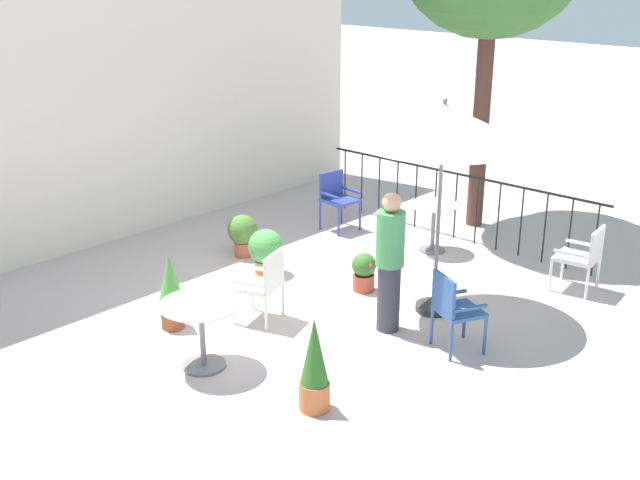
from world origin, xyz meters
name	(u,v)px	position (x,y,z in m)	size (l,w,h in m)	color
ground_plane	(309,303)	(0.00, 0.00, 0.00)	(60.00, 60.00, 0.00)	beige
villa_facade	(113,68)	(0.00, 3.83, 2.49)	(9.56, 0.30, 4.99)	silver
terrace_railing	(456,195)	(3.19, 0.00, 0.68)	(0.03, 4.71, 1.01)	black
patio_umbrella_0	(444,126)	(0.87, -1.25, 2.25)	(1.89, 1.89, 2.56)	#2D2D2D
cafe_table_0	(202,322)	(-1.88, -0.27, 0.51)	(0.84, 0.84, 0.72)	white
cafe_table_1	(434,219)	(2.52, -0.07, 0.49)	(0.69, 0.69, 0.71)	white
patio_chair_0	(453,306)	(0.16, -1.97, 0.52)	(0.60, 0.60, 0.89)	#2B508F
patio_chair_1	(265,282)	(-0.70, 0.04, 0.50)	(0.60, 0.58, 0.86)	white
patio_chair_2	(337,196)	(2.32, 1.59, 0.53)	(0.53, 0.52, 0.89)	#324199
patio_chair_3	(584,254)	(2.61, -2.28, 0.50)	(0.55, 0.55, 0.86)	white
potted_plant_0	(314,366)	(-1.69, -1.67, 0.45)	(0.29, 0.29, 0.95)	#C86739
potted_plant_1	(364,271)	(0.76, -0.24, 0.26)	(0.31, 0.31, 0.50)	#AC4836
potted_plant_2	(243,233)	(0.54, 1.78, 0.35)	(0.43, 0.43, 0.61)	#B05942
potted_plant_3	(266,249)	(0.30, 1.07, 0.34)	(0.47, 0.47, 0.62)	#BD743A
potted_plant_4	(171,289)	(-1.54, 0.69, 0.48)	(0.31, 0.31, 0.91)	brown
standing_person	(390,261)	(0.10, -1.15, 0.84)	(0.37, 0.37, 1.62)	#33333D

